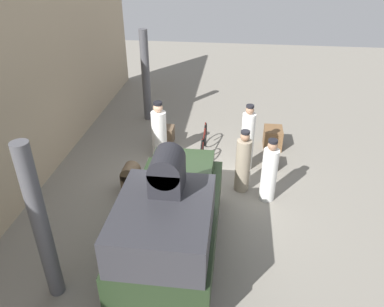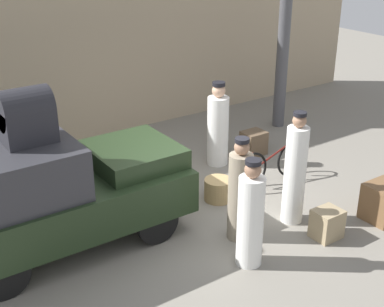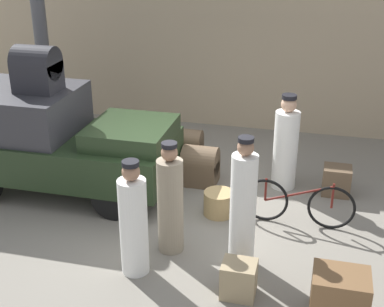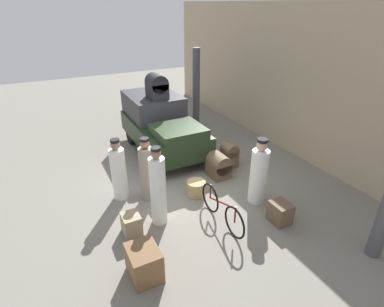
% 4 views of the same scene
% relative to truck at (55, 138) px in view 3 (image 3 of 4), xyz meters
% --- Properties ---
extents(ground_plane, '(30.00, 30.00, 0.00)m').
position_rel_truck_xyz_m(ground_plane, '(2.22, -0.31, -0.93)').
color(ground_plane, gray).
extents(station_building_facade, '(16.00, 0.15, 4.50)m').
position_rel_truck_xyz_m(station_building_facade, '(2.22, 3.77, 1.32)').
color(station_building_facade, tan).
rests_on(station_building_facade, ground).
extents(canopy_pillar_left, '(0.27, 0.27, 3.04)m').
position_rel_truck_xyz_m(canopy_pillar_left, '(-1.13, 1.90, 0.59)').
color(canopy_pillar_left, '#4C4C51').
rests_on(canopy_pillar_left, ground).
extents(truck, '(3.67, 1.74, 1.74)m').
position_rel_truck_xyz_m(truck, '(0.00, 0.00, 0.00)').
color(truck, black).
rests_on(truck, ground).
extents(bicycle, '(1.70, 0.04, 0.76)m').
position_rel_truck_xyz_m(bicycle, '(4.11, -0.25, -0.57)').
color(bicycle, black).
rests_on(bicycle, ground).
extents(wicker_basket, '(0.48, 0.48, 0.39)m').
position_rel_truck_xyz_m(wicker_basket, '(2.89, -0.23, -0.74)').
color(wicker_basket, tan).
rests_on(wicker_basket, ground).
extents(conductor_in_dark_uniform, '(0.36, 0.36, 1.64)m').
position_rel_truck_xyz_m(conductor_in_dark_uniform, '(2.42, -1.36, -0.18)').
color(conductor_in_dark_uniform, gray).
rests_on(conductor_in_dark_uniform, ground).
extents(porter_carrying_trunk, '(0.35, 0.35, 1.86)m').
position_rel_truck_xyz_m(porter_carrying_trunk, '(3.45, -1.46, -0.07)').
color(porter_carrying_trunk, white).
rests_on(porter_carrying_trunk, ground).
extents(porter_with_bicycle, '(0.37, 0.37, 1.61)m').
position_rel_truck_xyz_m(porter_with_bicycle, '(2.11, -1.97, -0.20)').
color(porter_with_bicycle, white).
rests_on(porter_with_bicycle, ground).
extents(porter_standing_middle, '(0.42, 0.42, 1.68)m').
position_rel_truck_xyz_m(porter_standing_middle, '(3.79, 0.99, -0.17)').
color(porter_standing_middle, white).
rests_on(porter_standing_middle, ground).
extents(trunk_large_brown, '(0.46, 0.40, 0.49)m').
position_rel_truck_xyz_m(trunk_large_brown, '(4.69, 0.94, -0.69)').
color(trunk_large_brown, brown).
rests_on(trunk_large_brown, ground).
extents(suitcase_black_upright, '(0.65, 0.53, 0.62)m').
position_rel_truck_xyz_m(suitcase_black_upright, '(4.73, -2.26, -0.63)').
color(suitcase_black_upright, brown).
rests_on(suitcase_black_upright, ground).
extents(suitcase_small_leather, '(0.44, 0.41, 0.76)m').
position_rel_truck_xyz_m(suitcase_small_leather, '(2.01, 1.36, -0.54)').
color(suitcase_small_leather, brown).
rests_on(suitcase_small_leather, ground).
extents(suitcase_tan_flat, '(0.61, 0.54, 0.69)m').
position_rel_truck_xyz_m(suitcase_tan_flat, '(2.34, 0.78, -0.61)').
color(suitcase_tan_flat, brown).
rests_on(suitcase_tan_flat, ground).
extents(trunk_wicker_pale, '(0.43, 0.37, 0.46)m').
position_rel_truck_xyz_m(trunk_wicker_pale, '(3.53, -2.13, -0.70)').
color(trunk_wicker_pale, '#9E8966').
rests_on(trunk_wicker_pale, ground).
extents(trunk_on_truck_roof, '(0.67, 0.55, 0.75)m').
position_rel_truck_xyz_m(trunk_on_truck_roof, '(-0.18, 0.00, 1.17)').
color(trunk_on_truck_roof, '#232328').
rests_on(trunk_on_truck_roof, truck).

